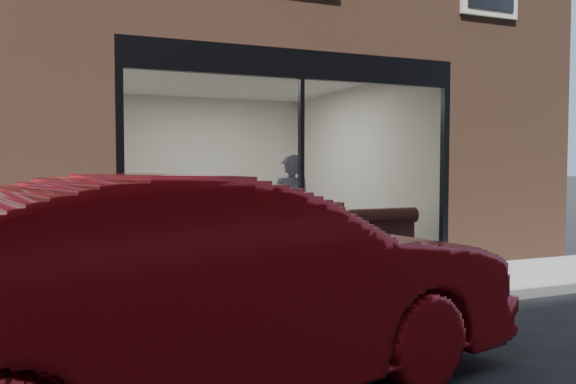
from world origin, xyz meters
name	(u,v)px	position (x,y,z in m)	size (l,w,h in m)	color
ground	(376,314)	(0.00, 0.00, 0.00)	(120.00, 120.00, 0.00)	black
sidewalk_near	(334,293)	(0.00, 1.00, 0.01)	(40.00, 2.00, 0.01)	gray
kerb_near	(379,309)	(0.00, -0.05, 0.06)	(40.00, 0.10, 0.12)	gray
host_building_pier_left	(30,165)	(-3.75, 8.00, 1.60)	(2.50, 12.00, 3.20)	brown
host_building_pier_right	(342,165)	(3.75, 8.00, 1.60)	(2.50, 12.00, 3.20)	brown
host_building_backfill	(178,165)	(0.00, 11.00, 1.60)	(5.00, 6.00, 3.20)	brown
cafe_floor	(240,248)	(0.00, 5.00, 0.02)	(6.00, 6.00, 0.00)	#2D2D30
cafe_ceiling	(239,80)	(0.00, 5.00, 3.19)	(6.00, 6.00, 0.00)	white
cafe_wall_back	(202,165)	(0.00, 7.99, 1.60)	(5.00, 5.00, 0.00)	silver
cafe_wall_left	(101,165)	(-2.49, 5.00, 1.60)	(6.00, 6.00, 0.00)	silver
cafe_wall_right	(355,165)	(2.49, 5.00, 1.60)	(6.00, 6.00, 0.00)	silver
storefront_kick	(301,267)	(0.00, 2.05, 0.15)	(5.00, 0.10, 0.30)	black
storefront_header	(301,64)	(0.00, 2.05, 3.00)	(5.00, 0.10, 0.40)	black
storefront_mullion	(301,169)	(0.00, 2.05, 1.55)	(0.06, 0.10, 2.50)	black
storefront_glass	(302,169)	(0.00, 2.02, 1.55)	(4.80, 4.80, 0.00)	white
banquette	(290,258)	(0.00, 2.45, 0.23)	(4.00, 0.55, 0.45)	#3D1916
person	(291,212)	(0.11, 2.71, 0.88)	(0.64, 0.42, 1.77)	#8D96BF
cafe_table_left	(179,221)	(-1.45, 3.41, 0.74)	(0.66, 0.66, 0.04)	#311C13
cafe_table_right	(334,215)	(1.22, 3.45, 0.74)	(0.63, 0.63, 0.04)	#311C13
cafe_chair_left	(217,243)	(-0.65, 4.22, 0.24)	(0.41, 0.41, 0.04)	#311C13
cafe_chair_right	(328,243)	(1.15, 3.55, 0.24)	(0.39, 0.39, 0.04)	#311C13
wall_poster	(105,167)	(-2.45, 4.58, 1.57)	(0.02, 0.67, 0.90)	white
parked_car	(208,288)	(-2.22, -1.48, 0.77)	(1.64, 4.69, 1.55)	maroon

